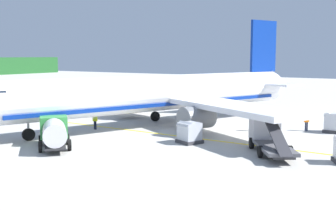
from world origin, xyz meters
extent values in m
cylinder|color=white|center=(16.50, 16.80, 3.50)|extent=(34.83, 16.93, 3.80)
cone|color=white|center=(34.69, 9.50, 3.90)|extent=(4.17, 4.19, 3.23)
cube|color=white|center=(14.96, 7.57, 2.83)|extent=(11.72, 16.39, 0.50)
cylinder|color=slate|center=(14.30, 10.79, 1.63)|extent=(3.79, 3.23, 2.20)
cube|color=white|center=(21.76, 24.54, 2.83)|extent=(8.99, 16.70, 0.50)
cylinder|color=slate|center=(19.07, 22.67, 1.63)|extent=(3.79, 3.23, 2.20)
cube|color=navy|center=(31.82, 10.66, 8.65)|extent=(4.22, 1.97, 6.50)
cube|color=white|center=(31.82, 10.66, 3.90)|extent=(6.84, 10.84, 0.24)
cube|color=navy|center=(16.50, 16.80, 2.46)|extent=(31.42, 15.41, 0.36)
cylinder|color=black|center=(3.80, 21.89, 0.55)|extent=(1.15, 0.73, 1.10)
cylinder|color=gray|center=(3.80, 21.89, 1.35)|extent=(0.20, 0.20, 0.50)
cylinder|color=black|center=(16.93, 13.83, 0.55)|extent=(1.15, 0.73, 1.10)
cylinder|color=gray|center=(16.93, 13.83, 1.35)|extent=(0.20, 0.20, 0.50)
cylinder|color=black|center=(18.86, 18.66, 0.55)|extent=(1.15, 0.73, 1.10)
cylinder|color=gray|center=(18.86, 18.66, 1.35)|extent=(0.20, 0.20, 0.50)
cube|color=silver|center=(12.33, 3.44, 1.50)|extent=(2.71, 2.83, 1.80)
cube|color=#192333|center=(13.04, 3.91, 1.86)|extent=(1.08, 1.59, 0.94)
cube|color=#4C4C51|center=(9.60, 1.63, 0.72)|extent=(5.18, 4.45, 0.24)
cube|color=#2D2D33|center=(9.26, 1.41, 1.70)|extent=(4.58, 3.44, 2.07)
cube|color=#262628|center=(10.35, 2.13, 0.52)|extent=(6.32, 4.89, 0.16)
cylinder|color=black|center=(11.48, 4.19, 0.45)|extent=(0.91, 0.73, 0.90)
cylinder|color=black|center=(12.69, 2.35, 0.45)|extent=(0.91, 0.73, 0.90)
cylinder|color=black|center=(8.99, 2.55, 0.45)|extent=(0.91, 0.73, 0.90)
cylinder|color=black|center=(10.20, 0.72, 0.45)|extent=(0.91, 0.73, 0.90)
cube|color=#338C3F|center=(3.98, 18.84, 1.50)|extent=(2.84, 2.80, 1.80)
cube|color=#192333|center=(4.54, 19.48, 1.86)|extent=(1.45, 1.27, 0.94)
cylinder|color=silver|center=(2.23, 16.81, 1.50)|extent=(3.57, 3.73, 1.80)
cube|color=#262628|center=(2.82, 17.49, 0.52)|extent=(4.66, 5.06, 0.16)
cylinder|color=black|center=(2.95, 19.33, 0.45)|extent=(0.80, 0.86, 0.90)
cylinder|color=black|center=(4.62, 17.89, 0.45)|extent=(0.80, 0.86, 0.90)
cylinder|color=black|center=(1.40, 17.53, 0.45)|extent=(0.80, 0.86, 0.90)
cylinder|color=black|center=(3.07, 16.09, 0.45)|extent=(0.80, 0.86, 0.90)
cube|color=#333338|center=(22.44, 0.02, 0.15)|extent=(1.74, 1.74, 0.30)
cube|color=silver|center=(22.44, 0.02, 1.11)|extent=(1.54, 1.54, 1.62)
cube|color=silver|center=(22.46, 0.54, 1.77)|extent=(1.53, 0.66, 0.55)
cube|color=#333338|center=(10.64, 9.47, 0.15)|extent=(2.28, 2.28, 0.30)
cube|color=#B2B7C1|center=(10.64, 9.47, 1.04)|extent=(2.02, 2.02, 1.47)
cube|color=#B2B7C1|center=(10.12, 9.67, 1.62)|extent=(1.16, 1.71, 0.57)
cylinder|color=#191E33|center=(21.92, 2.56, 0.44)|extent=(0.14, 0.14, 0.87)
cylinder|color=#191E33|center=(22.05, 2.43, 0.44)|extent=(0.14, 0.14, 0.87)
cube|color=orange|center=(21.99, 2.49, 1.20)|extent=(0.47, 0.46, 0.66)
cube|color=silver|center=(21.99, 2.49, 1.23)|extent=(0.49, 0.47, 0.06)
sphere|color=tan|center=(21.99, 2.49, 1.65)|extent=(0.24, 0.24, 0.24)
cylinder|color=orange|center=(21.79, 2.68, 1.23)|extent=(0.09, 0.09, 0.62)
cylinder|color=orange|center=(22.19, 2.31, 1.23)|extent=(0.09, 0.09, 0.62)
cylinder|color=#191E33|center=(19.03, 6.79, 0.42)|extent=(0.14, 0.14, 0.84)
cylinder|color=#191E33|center=(19.10, 6.95, 0.42)|extent=(0.14, 0.14, 0.84)
cube|color=#CCE519|center=(19.07, 6.87, 1.16)|extent=(0.37, 0.49, 0.63)
cube|color=silver|center=(19.07, 6.87, 1.19)|extent=(0.38, 0.50, 0.06)
sphere|color=tan|center=(19.07, 6.87, 1.59)|extent=(0.23, 0.23, 0.23)
cylinder|color=#CCE519|center=(18.97, 6.62, 1.19)|extent=(0.09, 0.09, 0.60)
cylinder|color=#CCE519|center=(19.17, 7.12, 1.19)|extent=(0.09, 0.09, 0.60)
cylinder|color=#191E33|center=(13.76, 4.71, 0.41)|extent=(0.14, 0.14, 0.81)
cylinder|color=#191E33|center=(13.58, 4.77, 0.41)|extent=(0.14, 0.14, 0.81)
cube|color=orange|center=(13.67, 4.74, 1.12)|extent=(0.48, 0.34, 0.61)
cube|color=silver|center=(13.67, 4.74, 1.15)|extent=(0.50, 0.35, 0.06)
sphere|color=tan|center=(13.67, 4.74, 1.53)|extent=(0.22, 0.22, 0.22)
cylinder|color=orange|center=(13.93, 4.66, 1.15)|extent=(0.09, 0.09, 0.58)
cylinder|color=orange|center=(13.41, 4.82, 1.15)|extent=(0.09, 0.09, 0.58)
cylinder|color=#191E33|center=(11.12, 20.67, 0.43)|extent=(0.14, 0.14, 0.86)
cylinder|color=#191E33|center=(11.11, 20.85, 0.43)|extent=(0.14, 0.14, 0.86)
cube|color=#CCE519|center=(11.12, 20.76, 1.18)|extent=(0.23, 0.45, 0.64)
cube|color=silver|center=(11.12, 20.76, 1.21)|extent=(0.24, 0.46, 0.06)
sphere|color=tan|center=(11.12, 20.76, 1.62)|extent=(0.23, 0.23, 0.23)
cylinder|color=#CCE519|center=(11.12, 20.49, 1.21)|extent=(0.09, 0.09, 0.61)
cylinder|color=#CCE519|center=(11.11, 21.03, 1.21)|extent=(0.09, 0.09, 0.61)
cube|color=yellow|center=(12.70, 11.80, 0.01)|extent=(0.30, 60.00, 0.01)
camera|label=1|loc=(-19.62, -7.66, 7.50)|focal=44.01mm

